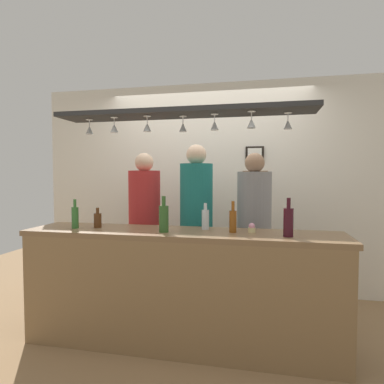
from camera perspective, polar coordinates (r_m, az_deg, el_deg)
ground_plane at (r=3.43m, az=-0.38°, el=-22.13°), size 8.00×8.00×0.00m
back_wall at (r=4.19m, az=2.87°, el=0.81°), size 4.40×0.06×2.60m
bar_counter at (r=2.74m, az=-2.72°, el=-13.80°), size 2.70×0.55×0.98m
overhead_glass_rack at (r=2.87m, az=-1.72°, el=13.51°), size 2.20×0.36×0.04m
hanging_wineglass_far_left at (r=3.19m, az=-17.31°, el=10.28°), size 0.07×0.07×0.13m
hanging_wineglass_left at (r=3.01m, az=-13.30°, el=10.78°), size 0.07×0.07×0.13m
hanging_wineglass_center_left at (r=2.89m, az=-7.75°, el=11.15°), size 0.07×0.07×0.13m
hanging_wineglass_center at (r=2.88m, az=-1.55°, el=11.22°), size 0.07×0.07×0.13m
hanging_wineglass_center_right at (r=2.79m, az=3.92°, el=11.49°), size 0.07×0.07×0.13m
hanging_wineglass_right at (r=2.70m, az=10.24°, el=11.72°), size 0.07×0.07×0.13m
hanging_wineglass_far_right at (r=2.83m, az=16.25°, el=11.24°), size 0.07×0.07×0.13m
person_left_red_shirt at (r=3.60m, az=-8.20°, el=-4.02°), size 0.34×0.34×1.69m
person_middle_teal_shirt at (r=3.44m, az=0.71°, el=-3.44°), size 0.34×0.34×1.77m
person_right_grey_shirt at (r=3.38m, az=10.69°, el=-4.66°), size 0.34×0.34×1.68m
bottle_beer_brown_stubby at (r=3.10m, az=-16.00°, el=-4.64°), size 0.07×0.07×0.18m
bottle_beer_amber_tall at (r=2.75m, az=7.09°, el=-4.89°), size 0.06×0.06×0.26m
bottle_champagne_green at (r=2.75m, az=-4.91°, el=-4.48°), size 0.08×0.08×0.30m
bottle_beer_green_import at (r=3.11m, az=-19.57°, el=-4.06°), size 0.06×0.06×0.26m
bottle_soda_clear at (r=2.88m, az=2.33°, el=-4.66°), size 0.06×0.06×0.23m
bottle_wine_dark_red at (r=2.64m, az=16.33°, el=-4.90°), size 0.08×0.08×0.30m
cupcake at (r=2.78m, az=10.30°, el=-6.17°), size 0.06×0.06×0.08m
picture_frame_upper_small at (r=4.10m, az=10.79°, el=6.51°), size 0.22×0.02×0.18m
picture_frame_lower_pair at (r=4.09m, az=10.86°, el=2.35°), size 0.30×0.02×0.18m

